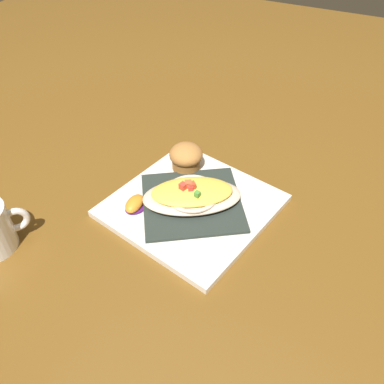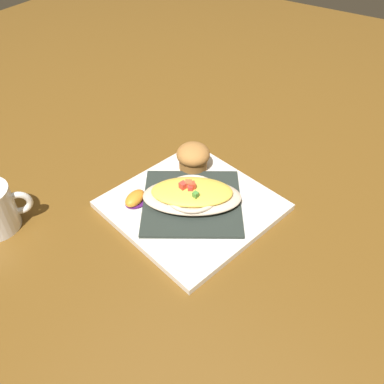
{
  "view_description": "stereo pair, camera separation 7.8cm",
  "coord_description": "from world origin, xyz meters",
  "views": [
    {
      "loc": [
        0.25,
        -0.52,
        0.57
      ],
      "look_at": [
        0.0,
        0.0,
        0.04
      ],
      "focal_mm": 37.99,
      "sensor_mm": 36.0,
      "label": 1
    },
    {
      "loc": [
        0.32,
        -0.48,
        0.57
      ],
      "look_at": [
        0.0,
        0.0,
        0.04
      ],
      "focal_mm": 37.99,
      "sensor_mm": 36.0,
      "label": 2
    }
  ],
  "objects": [
    {
      "name": "gratin_dish",
      "position": [
        -0.0,
        -0.0,
        0.04
      ],
      "size": [
        0.22,
        0.19,
        0.05
      ],
      "color": "beige",
      "rests_on": "folded_napkin"
    },
    {
      "name": "folded_napkin",
      "position": [
        0.0,
        0.0,
        0.02
      ],
      "size": [
        0.26,
        0.26,
        0.01
      ],
      "primitive_type": "cube",
      "rotation": [
        0.0,
        0.0,
        0.58
      ],
      "color": "#29312B",
      "rests_on": "square_plate"
    },
    {
      "name": "square_plate",
      "position": [
        0.0,
        0.0,
        0.01
      ],
      "size": [
        0.34,
        0.34,
        0.01
      ],
      "primitive_type": "cube",
      "rotation": [
        0.0,
        0.0,
        -0.22
      ],
      "color": "white",
      "rests_on": "ground_plane"
    },
    {
      "name": "ground_plane",
      "position": [
        0.0,
        0.0,
        0.0
      ],
      "size": [
        2.6,
        2.6,
        0.0
      ],
      "primitive_type": "plane",
      "color": "brown"
    },
    {
      "name": "muffin",
      "position": [
        -0.06,
        0.09,
        0.04
      ],
      "size": [
        0.07,
        0.07,
        0.06
      ],
      "color": "#A96D32",
      "rests_on": "square_plate"
    },
    {
      "name": "orange_garnish",
      "position": [
        -0.09,
        -0.06,
        0.02
      ],
      "size": [
        0.05,
        0.06,
        0.02
      ],
      "color": "#48165B",
      "rests_on": "square_plate"
    }
  ]
}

